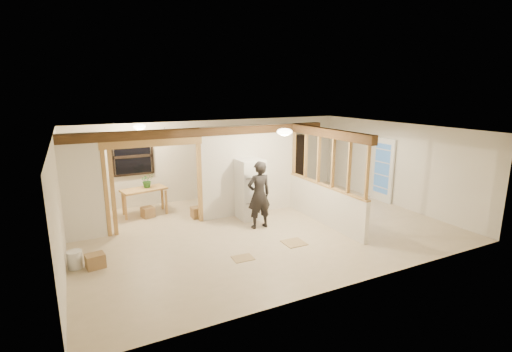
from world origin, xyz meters
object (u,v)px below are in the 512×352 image
woman (259,195)px  bookshelf (292,162)px  refrigerator (250,189)px  work_table (145,201)px  shop_vac (96,213)px

woman → bookshelf: size_ratio=0.91×
refrigerator → woman: bearing=-99.4°
refrigerator → work_table: 3.03m
shop_vac → work_table: bearing=11.2°
refrigerator → woman: (-0.13, -0.76, 0.05)m
bookshelf → refrigerator: bearing=-140.9°
shop_vac → bookshelf: (6.54, 0.86, 0.63)m
bookshelf → woman: bearing=-133.8°
woman → bookshelf: bookshelf is taller
woman → shop_vac: 4.29m
refrigerator → bookshelf: 3.51m
work_table → shop_vac: work_table is taller
refrigerator → bookshelf: (2.72, 2.21, 0.13)m
shop_vac → bookshelf: 6.63m
work_table → bookshelf: bookshelf is taller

